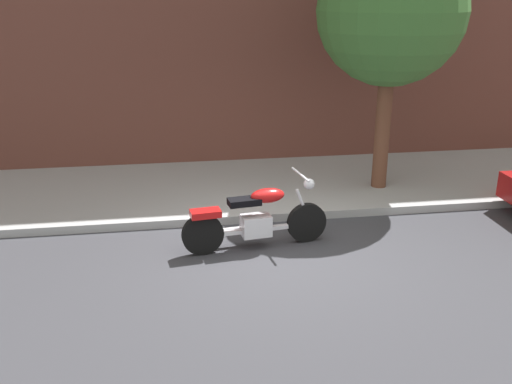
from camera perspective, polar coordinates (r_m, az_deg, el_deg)
ground_plane at (r=8.56m, az=2.42°, el=-6.13°), size 60.00×60.00×0.00m
sidewalk at (r=11.18m, az=-0.46°, el=0.54°), size 24.86×3.38×0.14m
motorcycle at (r=8.55m, az=-0.03°, el=-2.70°), size 2.25×0.70×1.12m
street_tree at (r=10.68m, az=13.39°, el=17.12°), size 2.63×2.63×4.69m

